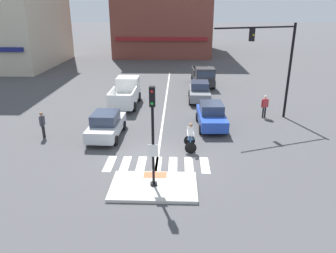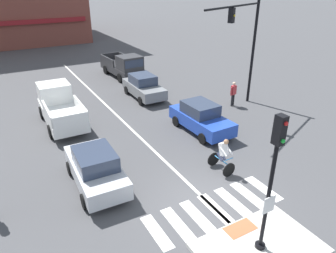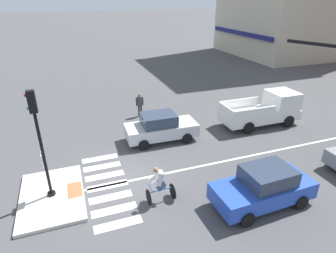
{
  "view_description": "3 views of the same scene",
  "coord_description": "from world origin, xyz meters",
  "px_view_note": "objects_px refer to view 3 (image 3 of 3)",
  "views": [
    {
      "loc": [
        1.06,
        -15.56,
        7.76
      ],
      "look_at": [
        0.46,
        2.94,
        0.84
      ],
      "focal_mm": 34.74,
      "sensor_mm": 36.0,
      "label": 1
    },
    {
      "loc": [
        -6.13,
        -7.7,
        7.87
      ],
      "look_at": [
        0.92,
        4.75,
        1.03
      ],
      "focal_mm": 33.51,
      "sensor_mm": 36.0,
      "label": 2
    },
    {
      "loc": [
        10.65,
        -1.47,
        7.75
      ],
      "look_at": [
        -1.06,
        2.8,
        1.94
      ],
      "focal_mm": 30.34,
      "sensor_mm": 36.0,
      "label": 3
    }
  ],
  "objects_px": {
    "pedestrian_at_curb_left": "(140,103)",
    "cyclist": "(159,184)",
    "signal_pole": "(39,136)",
    "car_silver_westbound_near": "(161,127)",
    "pickup_truck_white_westbound_far": "(266,110)",
    "car_blue_eastbound_mid": "(264,187)"
  },
  "relations": [
    {
      "from": "cyclist",
      "to": "pedestrian_at_curb_left",
      "type": "distance_m",
      "value": 9.21
    },
    {
      "from": "pickup_truck_white_westbound_far",
      "to": "cyclist",
      "type": "relative_size",
      "value": 3.05
    },
    {
      "from": "signal_pole",
      "to": "pedestrian_at_curb_left",
      "type": "distance_m",
      "value": 9.5
    },
    {
      "from": "car_silver_westbound_near",
      "to": "car_blue_eastbound_mid",
      "type": "bearing_deg",
      "value": 17.18
    },
    {
      "from": "car_silver_westbound_near",
      "to": "pedestrian_at_curb_left",
      "type": "xyz_separation_m",
      "value": [
        -3.92,
        -0.2,
        0.17
      ]
    },
    {
      "from": "signal_pole",
      "to": "cyclist",
      "type": "xyz_separation_m",
      "value": [
        1.77,
        4.17,
        -2.02
      ]
    },
    {
      "from": "signal_pole",
      "to": "car_silver_westbound_near",
      "type": "height_order",
      "value": "signal_pole"
    },
    {
      "from": "car_silver_westbound_near",
      "to": "signal_pole",
      "type": "bearing_deg",
      "value": -60.47
    },
    {
      "from": "cyclist",
      "to": "pickup_truck_white_westbound_far",
      "type": "bearing_deg",
      "value": 119.21
    },
    {
      "from": "signal_pole",
      "to": "car_silver_westbound_near",
      "type": "bearing_deg",
      "value": 119.53
    },
    {
      "from": "signal_pole",
      "to": "pickup_truck_white_westbound_far",
      "type": "relative_size",
      "value": 0.89
    },
    {
      "from": "pedestrian_at_curb_left",
      "to": "pickup_truck_white_westbound_far",
      "type": "bearing_deg",
      "value": 61.28
    },
    {
      "from": "car_blue_eastbound_mid",
      "to": "cyclist",
      "type": "xyz_separation_m",
      "value": [
        -1.54,
        -3.87,
        0.06
      ]
    },
    {
      "from": "cyclist",
      "to": "pedestrian_at_curb_left",
      "type": "height_order",
      "value": "cyclist"
    },
    {
      "from": "car_blue_eastbound_mid",
      "to": "pickup_truck_white_westbound_far",
      "type": "relative_size",
      "value": 0.81
    },
    {
      "from": "car_silver_westbound_near",
      "to": "pickup_truck_white_westbound_far",
      "type": "bearing_deg",
      "value": 88.97
    },
    {
      "from": "pedestrian_at_curb_left",
      "to": "cyclist",
      "type": "bearing_deg",
      "value": -10.01
    },
    {
      "from": "car_blue_eastbound_mid",
      "to": "pickup_truck_white_westbound_far",
      "type": "distance_m",
      "value": 8.32
    },
    {
      "from": "car_silver_westbound_near",
      "to": "pedestrian_at_curb_left",
      "type": "bearing_deg",
      "value": -177.08
    },
    {
      "from": "car_silver_westbound_near",
      "to": "cyclist",
      "type": "relative_size",
      "value": 2.47
    },
    {
      "from": "car_silver_westbound_near",
      "to": "pickup_truck_white_westbound_far",
      "type": "relative_size",
      "value": 0.81
    },
    {
      "from": "pedestrian_at_curb_left",
      "to": "signal_pole",
      "type": "bearing_deg",
      "value": -38.34
    }
  ]
}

